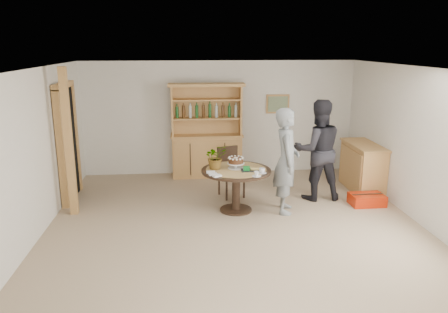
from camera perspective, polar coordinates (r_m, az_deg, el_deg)
ground at (r=6.75m, az=1.86°, el=-10.46°), size 7.00×7.00×0.00m
room_shell at (r=6.22m, az=2.01°, el=4.26°), size 6.04×7.04×2.52m
doorway at (r=8.53m, az=-19.79°, el=1.87°), size 0.13×1.10×2.18m
pine_post at (r=7.69m, az=-19.63°, el=1.67°), size 0.12×0.12×2.50m
hutch at (r=9.57m, az=-2.26°, el=1.46°), size 1.62×0.54×2.04m
sideboard at (r=9.11m, az=17.66°, el=-1.30°), size 0.54×1.26×0.94m
dining_table at (r=7.55m, az=1.59°, el=-2.78°), size 1.20×1.20×0.76m
dining_chair at (r=8.35m, az=0.75°, el=-1.56°), size 0.53×0.53×0.95m
birthday_cake at (r=7.52m, az=1.56°, el=-0.64°), size 0.30×0.30×0.20m
flower_vase at (r=7.46m, az=-1.10°, el=-0.06°), size 0.47×0.44×0.42m
gift_tray at (r=7.41m, az=3.36°, el=-1.68°), size 0.30×0.20×0.08m
coffee_cup_a at (r=7.29m, az=4.99°, el=-1.88°), size 0.15×0.15×0.09m
coffee_cup_b at (r=7.11m, az=4.27°, el=-2.33°), size 0.15×0.15×0.08m
napkins at (r=7.16m, az=-1.37°, el=-2.31°), size 0.24×0.33×0.03m
teen_boy at (r=7.51m, az=8.15°, el=-0.57°), size 0.54×0.73×1.82m
adult_person at (r=8.26m, az=12.14°, el=0.82°), size 0.92×0.72×1.88m
red_suitcase at (r=8.38m, az=18.16°, el=-5.37°), size 0.61×0.42×0.21m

